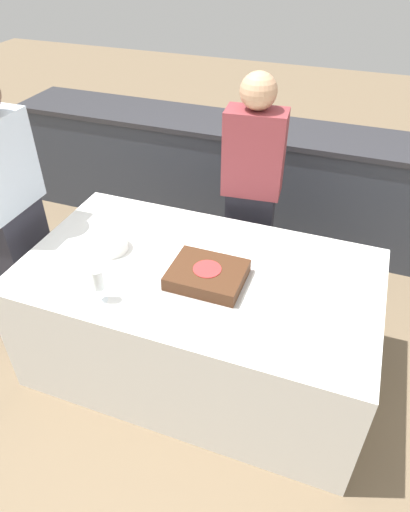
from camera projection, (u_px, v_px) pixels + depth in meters
name	position (u px, v px, depth m)	size (l,w,h in m)	color
ground_plane	(199.00, 362.00, 2.86)	(14.00, 14.00, 0.00)	#7A664C
back_counter	(268.00, 181.00, 3.78)	(4.40, 0.58, 0.92)	#333842
dining_table	(199.00, 320.00, 2.63)	(1.89, 1.07, 0.74)	white
cake	(207.00, 275.00, 2.31)	(0.41, 0.35, 0.08)	#B7B2AD
plate_stack	(109.00, 245.00, 2.53)	(0.21, 0.21, 0.07)	white
wine_glass	(98.00, 281.00, 2.14)	(0.06, 0.06, 0.18)	white
side_plate_near_cake	(223.00, 244.00, 2.59)	(0.21, 0.21, 0.00)	white
person_cutting_cake	(251.00, 193.00, 2.90)	(0.38, 0.23, 1.57)	#282833
person_seated_left	(12.00, 210.00, 2.65)	(0.23, 0.41, 1.65)	#282833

